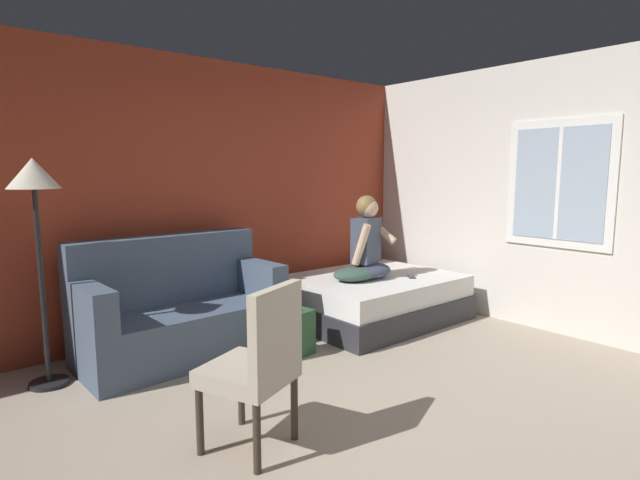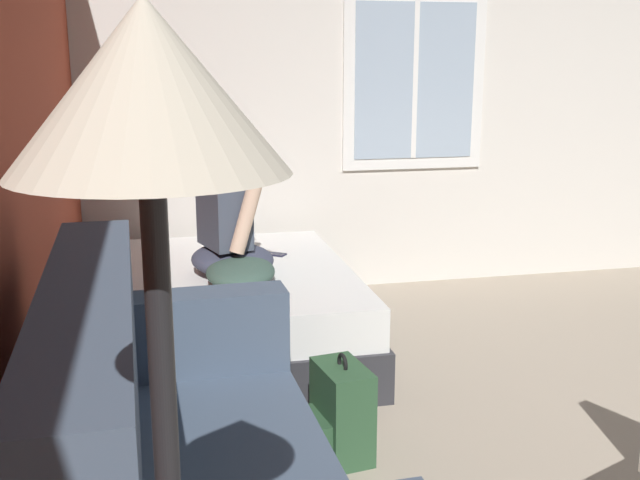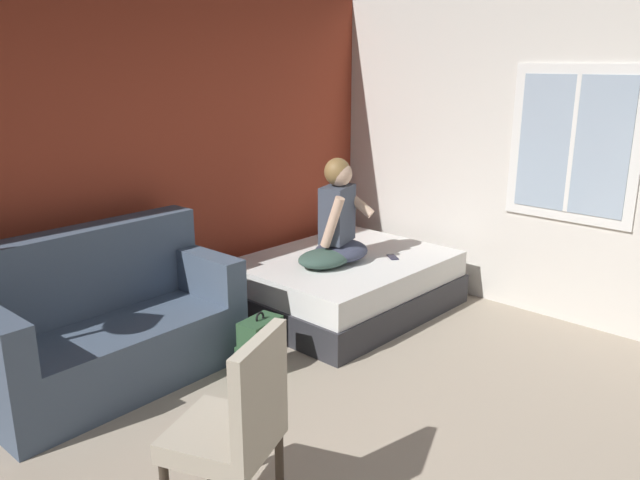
{
  "view_description": "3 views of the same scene",
  "coord_description": "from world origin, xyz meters",
  "px_view_note": "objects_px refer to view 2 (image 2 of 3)",
  "views": [
    {
      "loc": [
        -1.98,
        -1.85,
        1.6
      ],
      "look_at": [
        1.18,
        1.95,
        0.92
      ],
      "focal_mm": 28.0,
      "sensor_mm": 36.0,
      "label": 1
    },
    {
      "loc": [
        -2.22,
        2.22,
        1.62
      ],
      "look_at": [
        0.93,
        1.52,
        0.85
      ],
      "focal_mm": 42.0,
      "sensor_mm": 36.0,
      "label": 2
    },
    {
      "loc": [
        -2.07,
        -1.52,
        2.12
      ],
      "look_at": [
        1.36,
        1.69,
        0.77
      ],
      "focal_mm": 35.0,
      "sensor_mm": 36.0,
      "label": 3
    }
  ],
  "objects_px": {
    "bed": "(229,310)",
    "cell_phone": "(274,254)",
    "person_seated": "(228,211)",
    "throw_pillow": "(241,272)",
    "floor_lamp": "(154,214)",
    "backpack": "(340,413)"
  },
  "relations": [
    {
      "from": "bed",
      "to": "cell_phone",
      "type": "relative_size",
      "value": 12.43
    },
    {
      "from": "throw_pillow",
      "to": "backpack",
      "type": "bearing_deg",
      "value": -163.55
    },
    {
      "from": "person_seated",
      "to": "floor_lamp",
      "type": "height_order",
      "value": "floor_lamp"
    },
    {
      "from": "bed",
      "to": "backpack",
      "type": "height_order",
      "value": "bed"
    },
    {
      "from": "person_seated",
      "to": "throw_pillow",
      "type": "xyz_separation_m",
      "value": [
        -0.22,
        -0.04,
        -0.29
      ]
    },
    {
      "from": "backpack",
      "to": "floor_lamp",
      "type": "bearing_deg",
      "value": 158.72
    },
    {
      "from": "bed",
      "to": "cell_phone",
      "type": "bearing_deg",
      "value": -48.96
    },
    {
      "from": "person_seated",
      "to": "floor_lamp",
      "type": "relative_size",
      "value": 0.51
    },
    {
      "from": "bed",
      "to": "backpack",
      "type": "distance_m",
      "value": 1.34
    },
    {
      "from": "bed",
      "to": "person_seated",
      "type": "bearing_deg",
      "value": -177.93
    },
    {
      "from": "floor_lamp",
      "to": "person_seated",
      "type": "bearing_deg",
      "value": -7.11
    },
    {
      "from": "floor_lamp",
      "to": "backpack",
      "type": "bearing_deg",
      "value": -21.28
    },
    {
      "from": "throw_pillow",
      "to": "person_seated",
      "type": "bearing_deg",
      "value": 9.36
    },
    {
      "from": "bed",
      "to": "cell_phone",
      "type": "height_order",
      "value": "cell_phone"
    },
    {
      "from": "backpack",
      "to": "cell_phone",
      "type": "distance_m",
      "value": 1.6
    },
    {
      "from": "person_seated",
      "to": "backpack",
      "type": "distance_m",
      "value": 1.41
    },
    {
      "from": "bed",
      "to": "throw_pillow",
      "type": "xyz_separation_m",
      "value": [
        -0.31,
        -0.04,
        0.31
      ]
    },
    {
      "from": "throw_pillow",
      "to": "floor_lamp",
      "type": "xyz_separation_m",
      "value": [
        -2.8,
        0.41,
        0.88
      ]
    },
    {
      "from": "person_seated",
      "to": "throw_pillow",
      "type": "distance_m",
      "value": 0.36
    },
    {
      "from": "cell_phone",
      "to": "throw_pillow",
      "type": "bearing_deg",
      "value": -168.64
    },
    {
      "from": "person_seated",
      "to": "floor_lamp",
      "type": "bearing_deg",
      "value": 172.89
    },
    {
      "from": "cell_phone",
      "to": "floor_lamp",
      "type": "xyz_separation_m",
      "value": [
        -3.38,
        0.68,
        0.94
      ]
    }
  ]
}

